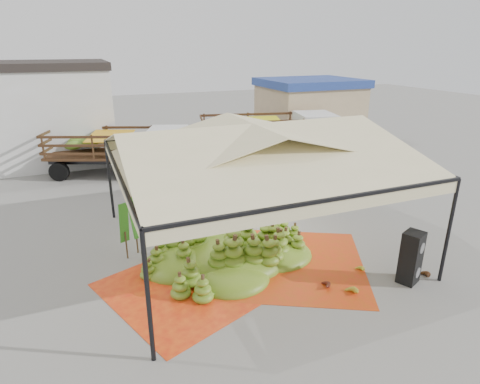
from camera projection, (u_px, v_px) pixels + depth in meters
name	position (u px, v px, depth m)	size (l,w,h in m)	color
ground	(251.00, 244.00, 13.30)	(90.00, 90.00, 0.00)	slate
canopy_tent	(253.00, 147.00, 12.17)	(8.10, 8.10, 4.00)	black
building_tan	(309.00, 109.00, 27.44)	(6.30, 5.30, 4.10)	tan
tarp_left	(190.00, 285.00, 11.01)	(4.10, 3.91, 0.01)	#E95A15
tarp_right	(293.00, 263.00, 12.13)	(4.13, 4.33, 0.01)	red
banana_heap	(233.00, 244.00, 12.07)	(5.43, 4.46, 1.16)	#4A7418
hand_yellow_a	(359.00, 269.00, 11.66)	(0.40, 0.33, 0.18)	gold
hand_yellow_b	(351.00, 291.00, 10.57)	(0.51, 0.41, 0.23)	gold
hand_red_a	(323.00, 284.00, 10.88)	(0.49, 0.40, 0.22)	#5B1914
hand_red_b	(423.00, 274.00, 11.36)	(0.49, 0.40, 0.22)	#512A12
hand_green	(212.00, 291.00, 10.56)	(0.44, 0.36, 0.20)	#517318
hanging_bunches	(293.00, 156.00, 13.78)	(4.74, 0.24, 0.20)	#557618
speaker_stack	(411.00, 258.00, 10.94)	(0.69, 0.65, 1.50)	black
banana_leaves	(135.00, 256.00, 12.51)	(0.96, 1.36, 3.70)	#287820
vendor	(256.00, 173.00, 17.73)	(0.65, 0.43, 1.80)	gray
truck_left	(124.00, 147.00, 20.01)	(7.17, 4.64, 2.33)	#502B1A
truck_right	(274.00, 132.00, 22.71)	(7.86, 4.13, 2.57)	#532B1B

